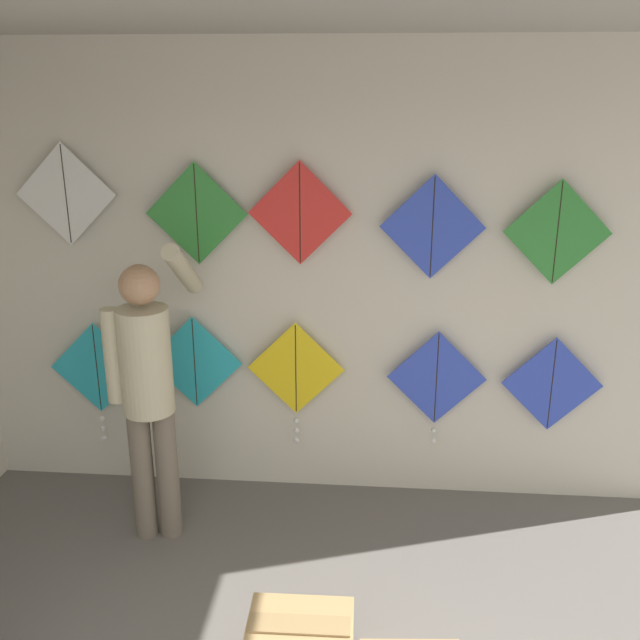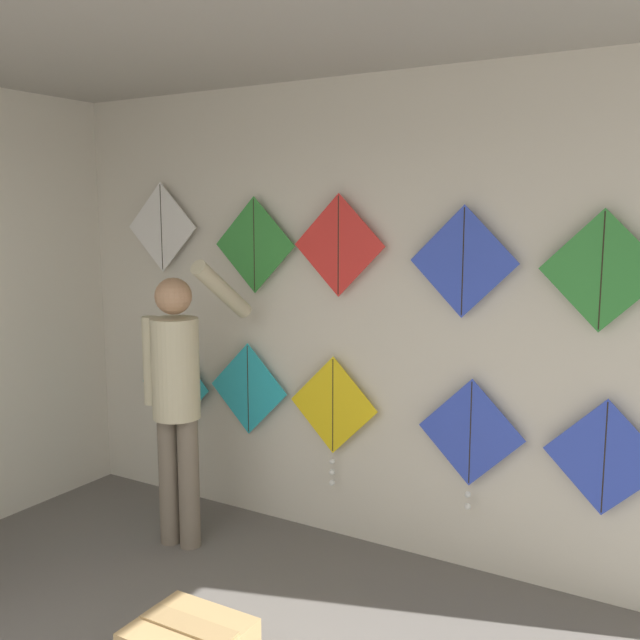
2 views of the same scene
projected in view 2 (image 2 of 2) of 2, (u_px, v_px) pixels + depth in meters
back_panel at (351, 316)px, 4.31m from camera, size 5.01×0.06×2.80m
ceiling_slab at (151, 0)px, 2.71m from camera, size 5.01×4.01×0.04m
shopkeeper at (178, 387)px, 4.25m from camera, size 0.44×0.63×1.75m
kite_0 at (175, 391)px, 5.01m from camera, size 0.61×0.04×0.82m
kite_1 at (248, 389)px, 4.67m from camera, size 0.61×0.01×0.61m
kite_2 at (333, 411)px, 4.36m from camera, size 0.61×0.04×0.82m
kite_3 at (470, 437)px, 3.92m from camera, size 0.61×0.04×0.75m
kite_4 at (605, 458)px, 3.57m from camera, size 0.61×0.01×0.61m
kite_5 at (162, 227)px, 4.87m from camera, size 0.61×0.01×0.61m
kite_6 at (254, 245)px, 4.50m from camera, size 0.61×0.01×0.61m
kite_7 at (339, 245)px, 4.19m from camera, size 0.61×0.01×0.61m
kite_8 at (463, 262)px, 3.81m from camera, size 0.61×0.01×0.61m
kite_9 at (602, 271)px, 3.46m from camera, size 0.61×0.01×0.61m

